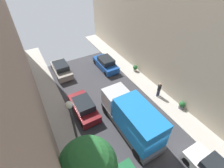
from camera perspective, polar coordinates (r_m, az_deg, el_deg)
ground at (r=14.44m, az=11.65°, el=-21.54°), size 32.00×32.00×0.00m
sidewalk_right at (r=16.99m, az=25.14°, el=-12.39°), size 2.00×44.00×0.15m
parked_car_left_2 at (r=16.12m, az=-9.67°, el=-7.85°), size 1.78×4.20×1.57m
parked_car_left_3 at (r=21.61m, az=-17.05°, el=4.91°), size 1.78×4.20×1.57m
parked_car_right_2 at (r=21.74m, az=-2.17°, el=7.05°), size 1.78×4.20×1.57m
delivery_truck at (r=13.81m, az=6.98°, el=-11.44°), size 2.26×6.60×3.38m
pedestrian at (r=17.87m, az=15.90°, el=-1.72°), size 0.40×0.36×1.72m
street_tree_0 at (r=8.96m, az=-8.29°, el=-26.35°), size 2.92×2.92×5.70m
potted_plant_0 at (r=17.68m, az=22.89°, el=-6.67°), size 0.56×0.56×0.79m
potted_plant_3 at (r=21.37m, az=7.98°, el=5.53°), size 0.56×0.56×0.78m
lamp_post at (r=11.04m, az=-13.11°, el=-13.13°), size 0.44×0.44×5.66m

